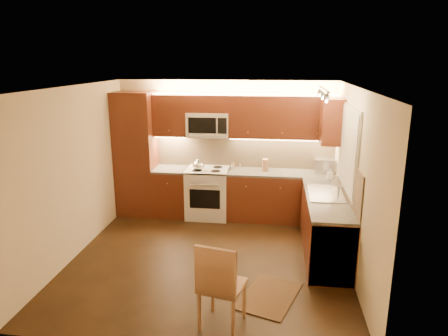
# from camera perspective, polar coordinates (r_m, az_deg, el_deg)

# --- Properties ---
(floor) EXTENTS (4.00, 4.00, 0.01)m
(floor) POSITION_cam_1_polar(r_m,az_deg,el_deg) (6.23, -2.07, -12.46)
(floor) COLOR black
(floor) RESTS_ON ground
(ceiling) EXTENTS (4.00, 4.00, 0.01)m
(ceiling) POSITION_cam_1_polar(r_m,az_deg,el_deg) (5.54, -2.31, 11.16)
(ceiling) COLOR beige
(ceiling) RESTS_ON ground
(wall_back) EXTENTS (4.00, 0.01, 2.50)m
(wall_back) POSITION_cam_1_polar(r_m,az_deg,el_deg) (7.68, 0.28, 2.79)
(wall_back) COLOR beige
(wall_back) RESTS_ON ground
(wall_front) EXTENTS (4.00, 0.01, 2.50)m
(wall_front) POSITION_cam_1_polar(r_m,az_deg,el_deg) (3.92, -7.09, -9.47)
(wall_front) COLOR beige
(wall_front) RESTS_ON ground
(wall_left) EXTENTS (0.01, 4.00, 2.50)m
(wall_left) POSITION_cam_1_polar(r_m,az_deg,el_deg) (6.40, -20.15, -0.62)
(wall_left) COLOR beige
(wall_left) RESTS_ON ground
(wall_right) EXTENTS (0.01, 4.00, 2.50)m
(wall_right) POSITION_cam_1_polar(r_m,az_deg,el_deg) (5.78, 17.76, -2.00)
(wall_right) COLOR beige
(wall_right) RESTS_ON ground
(pantry) EXTENTS (0.70, 0.60, 2.30)m
(pantry) POSITION_cam_1_polar(r_m,az_deg,el_deg) (7.79, -12.13, 1.88)
(pantry) COLOR #461E0F
(pantry) RESTS_ON floor
(base_cab_back_left) EXTENTS (0.62, 0.60, 0.86)m
(base_cab_back_left) POSITION_cam_1_polar(r_m,az_deg,el_deg) (7.79, -7.25, -3.40)
(base_cab_back_left) COLOR #461E0F
(base_cab_back_left) RESTS_ON floor
(counter_back_left) EXTENTS (0.62, 0.60, 0.04)m
(counter_back_left) POSITION_cam_1_polar(r_m,az_deg,el_deg) (7.67, -7.36, -0.20)
(counter_back_left) COLOR #383533
(counter_back_left) RESTS_ON base_cab_back_left
(base_cab_back_right) EXTENTS (1.92, 0.60, 0.86)m
(base_cab_back_right) POSITION_cam_1_polar(r_m,az_deg,el_deg) (7.55, 7.86, -4.01)
(base_cab_back_right) COLOR #461E0F
(base_cab_back_right) RESTS_ON floor
(counter_back_right) EXTENTS (1.92, 0.60, 0.04)m
(counter_back_right) POSITION_cam_1_polar(r_m,az_deg,el_deg) (7.42, 7.98, -0.73)
(counter_back_right) COLOR #383533
(counter_back_right) RESTS_ON base_cab_back_right
(base_cab_right) EXTENTS (0.60, 2.00, 0.86)m
(base_cab_right) POSITION_cam_1_polar(r_m,az_deg,el_deg) (6.38, 13.89, -7.94)
(base_cab_right) COLOR #461E0F
(base_cab_right) RESTS_ON floor
(counter_right) EXTENTS (0.60, 2.00, 0.04)m
(counter_right) POSITION_cam_1_polar(r_m,az_deg,el_deg) (6.23, 14.15, -4.12)
(counter_right) COLOR #383533
(counter_right) RESTS_ON base_cab_right
(dishwasher) EXTENTS (0.58, 0.60, 0.84)m
(dishwasher) POSITION_cam_1_polar(r_m,az_deg,el_deg) (5.75, 14.64, -10.63)
(dishwasher) COLOR silver
(dishwasher) RESTS_ON floor
(backsplash_back) EXTENTS (3.30, 0.02, 0.60)m
(backsplash_back) POSITION_cam_1_polar(r_m,az_deg,el_deg) (7.65, 2.88, 2.34)
(backsplash_back) COLOR tan
(backsplash_back) RESTS_ON wall_back
(backsplash_right) EXTENTS (0.02, 2.00, 0.60)m
(backsplash_right) POSITION_cam_1_polar(r_m,az_deg,el_deg) (6.17, 17.01, -1.37)
(backsplash_right) COLOR tan
(backsplash_right) RESTS_ON wall_right
(upper_cab_back_left) EXTENTS (0.62, 0.35, 0.75)m
(upper_cab_back_left) POSITION_cam_1_polar(r_m,az_deg,el_deg) (7.59, -7.37, 7.32)
(upper_cab_back_left) COLOR #461E0F
(upper_cab_back_left) RESTS_ON wall_back
(upper_cab_back_right) EXTENTS (1.92, 0.35, 0.75)m
(upper_cab_back_right) POSITION_cam_1_polar(r_m,az_deg,el_deg) (7.34, 8.26, 7.03)
(upper_cab_back_right) COLOR #461E0F
(upper_cab_back_right) RESTS_ON wall_back
(upper_cab_bridge) EXTENTS (0.76, 0.35, 0.31)m
(upper_cab_bridge) POSITION_cam_1_polar(r_m,az_deg,el_deg) (7.42, -2.20, 8.97)
(upper_cab_bridge) COLOR #461E0F
(upper_cab_bridge) RESTS_ON wall_back
(upper_cab_right_corner) EXTENTS (0.35, 0.50, 0.75)m
(upper_cab_right_corner) POSITION_cam_1_polar(r_m,az_deg,el_deg) (6.98, 14.78, 6.29)
(upper_cab_right_corner) COLOR #461E0F
(upper_cab_right_corner) RESTS_ON wall_right
(stove) EXTENTS (0.76, 0.65, 0.92)m
(stove) POSITION_cam_1_polar(r_m,az_deg,el_deg) (7.62, -2.27, -3.48)
(stove) COLOR silver
(stove) RESTS_ON floor
(microwave) EXTENTS (0.76, 0.38, 0.44)m
(microwave) POSITION_cam_1_polar(r_m,az_deg,el_deg) (7.45, -2.20, 6.09)
(microwave) COLOR silver
(microwave) RESTS_ON wall_back
(window_frame) EXTENTS (0.03, 1.44, 1.24)m
(window_frame) POSITION_cam_1_polar(r_m,az_deg,el_deg) (6.22, 17.02, 2.56)
(window_frame) COLOR silver
(window_frame) RESTS_ON wall_right
(window_blinds) EXTENTS (0.02, 1.36, 1.16)m
(window_blinds) POSITION_cam_1_polar(r_m,az_deg,el_deg) (6.22, 16.84, 2.56)
(window_blinds) COLOR silver
(window_blinds) RESTS_ON wall_right
(sink) EXTENTS (0.52, 0.86, 0.15)m
(sink) POSITION_cam_1_polar(r_m,az_deg,el_deg) (6.34, 14.05, -2.87)
(sink) COLOR silver
(sink) RESTS_ON counter_right
(faucet) EXTENTS (0.20, 0.04, 0.30)m
(faucet) POSITION_cam_1_polar(r_m,az_deg,el_deg) (6.34, 15.71, -2.26)
(faucet) COLOR silver
(faucet) RESTS_ON counter_right
(track_light_bar) EXTENTS (0.04, 1.20, 0.03)m
(track_light_bar) POSITION_cam_1_polar(r_m,az_deg,el_deg) (5.90, 13.66, 10.60)
(track_light_bar) COLOR silver
(track_light_bar) RESTS_ON ceiling
(kettle) EXTENTS (0.25, 0.25, 0.23)m
(kettle) POSITION_cam_1_polar(r_m,az_deg,el_deg) (7.38, -3.63, 0.54)
(kettle) COLOR silver
(kettle) RESTS_ON stove
(toaster_oven) EXTENTS (0.42, 0.32, 0.25)m
(toaster_oven) POSITION_cam_1_polar(r_m,az_deg,el_deg) (7.55, 14.08, 0.37)
(toaster_oven) COLOR silver
(toaster_oven) RESTS_ON counter_back_right
(knife_block) EXTENTS (0.12, 0.17, 0.21)m
(knife_block) POSITION_cam_1_polar(r_m,az_deg,el_deg) (7.46, 5.77, 0.44)
(knife_block) COLOR #8D5E40
(knife_block) RESTS_ON counter_back_right
(spice_jar_a) EXTENTS (0.05, 0.05, 0.11)m
(spice_jar_a) POSITION_cam_1_polar(r_m,az_deg,el_deg) (7.56, 1.16, 0.27)
(spice_jar_a) COLOR silver
(spice_jar_a) RESTS_ON counter_back_right
(spice_jar_b) EXTENTS (0.06, 0.06, 0.10)m
(spice_jar_b) POSITION_cam_1_polar(r_m,az_deg,el_deg) (7.59, 1.31, 0.34)
(spice_jar_b) COLOR brown
(spice_jar_b) RESTS_ON counter_back_right
(spice_jar_c) EXTENTS (0.05, 0.05, 0.09)m
(spice_jar_c) POSITION_cam_1_polar(r_m,az_deg,el_deg) (7.64, 2.23, 0.36)
(spice_jar_c) COLOR silver
(spice_jar_c) RESTS_ON counter_back_right
(spice_jar_d) EXTENTS (0.05, 0.05, 0.09)m
(spice_jar_d) POSITION_cam_1_polar(r_m,az_deg,el_deg) (7.61, 1.20, 0.30)
(spice_jar_d) COLOR #AC8633
(spice_jar_d) RESTS_ON counter_back_right
(soap_bottle) EXTENTS (0.09, 0.10, 0.19)m
(soap_bottle) POSITION_cam_1_polar(r_m,az_deg,el_deg) (7.10, 14.55, -0.83)
(soap_bottle) COLOR silver
(soap_bottle) RESTS_ON counter_right
(rug) EXTENTS (0.87, 1.06, 0.01)m
(rug) POSITION_cam_1_polar(r_m,az_deg,el_deg) (5.37, 6.33, -17.28)
(rug) COLOR black
(rug) RESTS_ON floor
(dining_chair) EXTENTS (0.54, 0.54, 1.02)m
(dining_chair) POSITION_cam_1_polar(r_m,az_deg,el_deg) (4.61, -0.24, -15.77)
(dining_chair) COLOR #8D5E40
(dining_chair) RESTS_ON floor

